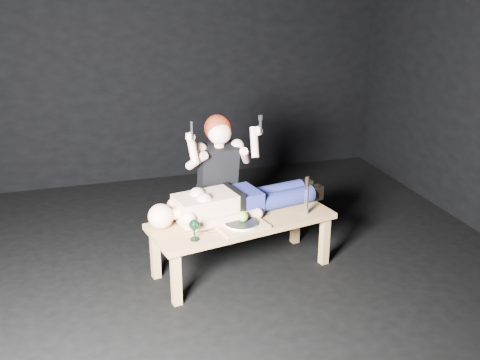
{
  "coord_description": "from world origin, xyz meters",
  "views": [
    {
      "loc": [
        -0.94,
        -3.6,
        2.26
      ],
      "look_at": [
        0.22,
        0.24,
        0.75
      ],
      "focal_mm": 42.17,
      "sensor_mm": 36.0,
      "label": 1
    }
  ],
  "objects_px": {
    "table": "(242,245)",
    "carving_knife": "(307,196)",
    "kneeling_woman": "(216,181)",
    "goblet": "(194,230)",
    "serving_tray": "(241,226)",
    "lying_man": "(239,198)"
  },
  "relations": [
    {
      "from": "table",
      "to": "carving_knife",
      "type": "bearing_deg",
      "value": -18.04
    },
    {
      "from": "kneeling_woman",
      "to": "goblet",
      "type": "relative_size",
      "value": 7.81
    },
    {
      "from": "kneeling_woman",
      "to": "carving_knife",
      "type": "bearing_deg",
      "value": -41.63
    },
    {
      "from": "serving_tray",
      "to": "goblet",
      "type": "bearing_deg",
      "value": -163.97
    },
    {
      "from": "serving_tray",
      "to": "carving_knife",
      "type": "xyz_separation_m",
      "value": [
        0.56,
        0.08,
        0.14
      ]
    },
    {
      "from": "lying_man",
      "to": "kneeling_woman",
      "type": "height_order",
      "value": "kneeling_woman"
    },
    {
      "from": "kneeling_woman",
      "to": "carving_knife",
      "type": "distance_m",
      "value": 0.78
    },
    {
      "from": "table",
      "to": "kneeling_woman",
      "type": "height_order",
      "value": "kneeling_woman"
    },
    {
      "from": "table",
      "to": "carving_knife",
      "type": "relative_size",
      "value": 4.58
    },
    {
      "from": "lying_man",
      "to": "goblet",
      "type": "height_order",
      "value": "lying_man"
    },
    {
      "from": "table",
      "to": "goblet",
      "type": "relative_size",
      "value": 9.05
    },
    {
      "from": "table",
      "to": "goblet",
      "type": "distance_m",
      "value": 0.58
    },
    {
      "from": "goblet",
      "to": "carving_knife",
      "type": "relative_size",
      "value": 0.51
    },
    {
      "from": "serving_tray",
      "to": "carving_knife",
      "type": "distance_m",
      "value": 0.58
    },
    {
      "from": "kneeling_woman",
      "to": "carving_knife",
      "type": "xyz_separation_m",
      "value": [
        0.6,
        -0.5,
        -0.01
      ]
    },
    {
      "from": "lying_man",
      "to": "carving_knife",
      "type": "xyz_separation_m",
      "value": [
        0.49,
        -0.19,
        0.03
      ]
    },
    {
      "from": "table",
      "to": "lying_man",
      "type": "xyz_separation_m",
      "value": [
        0.02,
        0.13,
        0.35
      ]
    },
    {
      "from": "table",
      "to": "lying_man",
      "type": "distance_m",
      "value": 0.37
    },
    {
      "from": "table",
      "to": "carving_knife",
      "type": "height_order",
      "value": "carving_knife"
    },
    {
      "from": "table",
      "to": "lying_man",
      "type": "height_order",
      "value": "lying_man"
    },
    {
      "from": "kneeling_woman",
      "to": "goblet",
      "type": "xyz_separation_m",
      "value": [
        -0.34,
        -0.69,
        -0.09
      ]
    },
    {
      "from": "table",
      "to": "goblet",
      "type": "bearing_deg",
      "value": -160.59
    }
  ]
}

